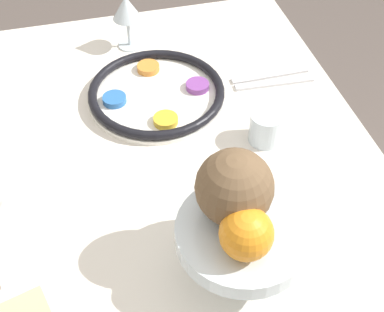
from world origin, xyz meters
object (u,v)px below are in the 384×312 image
Objects in this scene: wine_glass at (126,10)px; fruit_stand at (243,236)px; coconut at (234,187)px; cup_near at (266,128)px; orange_fruit at (246,234)px; seder_plate at (157,93)px.

fruit_stand is at bearing 5.58° from wine_glass.
coconut is at bearing -166.62° from fruit_stand.
cup_near is (-0.28, 0.14, -0.05)m from fruit_stand.
wine_glass is 0.72m from orange_fruit.
cup_near is (-0.31, 0.16, -0.11)m from orange_fruit.
coconut is at bearing 177.19° from orange_fruit.
wine_glass is 1.14× the size of coconut.
fruit_stand reaches higher than cup_near.
cup_near is at bearing 27.65° from wine_glass.
orange_fruit reaches higher than wine_glass.
orange_fruit is at bearing 3.67° from seder_plate.
seder_plate is 0.23m from wine_glass.
coconut is at bearing -31.97° from cup_near.
seder_plate is 1.43× the size of fruit_stand.
seder_plate is 4.48× the size of cup_near.
wine_glass is 0.65m from coconut.
fruit_stand is (0.68, 0.07, -0.02)m from wine_glass.
wine_glass is (-0.22, -0.02, 0.09)m from seder_plate.
fruit_stand is at bearing 5.36° from seder_plate.
cup_near is at bearing 152.43° from fruit_stand.
cup_near is at bearing 45.44° from seder_plate.
seder_plate is 2.22× the size of wine_glass.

